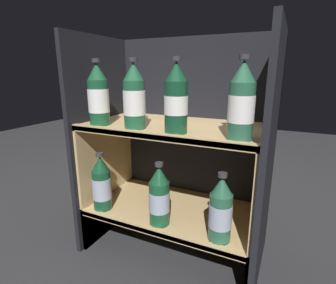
{
  "coord_description": "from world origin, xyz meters",
  "views": [
    {
      "loc": [
        0.41,
        -0.73,
        0.75
      ],
      "look_at": [
        0.0,
        0.13,
        0.5
      ],
      "focal_mm": 28.0,
      "sensor_mm": 36.0,
      "label": 1
    }
  ],
  "objects_px": {
    "bottle_upper_front_2": "(176,100)",
    "bottle_lower_front_0": "(102,184)",
    "bottle_lower_front_1": "(160,197)",
    "bottle_lower_front_2": "(221,211)",
    "bottle_upper_front_0": "(98,97)",
    "bottle_upper_front_1": "(134,98)",
    "bottle_upper_front_3": "(241,103)"
  },
  "relations": [
    {
      "from": "bottle_lower_front_1",
      "to": "bottle_lower_front_2",
      "type": "bearing_deg",
      "value": -0.0
    },
    {
      "from": "bottle_lower_front_0",
      "to": "bottle_lower_front_1",
      "type": "height_order",
      "value": "same"
    },
    {
      "from": "bottle_upper_front_2",
      "to": "bottle_lower_front_0",
      "type": "height_order",
      "value": "bottle_upper_front_2"
    },
    {
      "from": "bottle_upper_front_2",
      "to": "bottle_lower_front_0",
      "type": "bearing_deg",
      "value": -180.0
    },
    {
      "from": "bottle_upper_front_1",
      "to": "bottle_lower_front_1",
      "type": "relative_size",
      "value": 1.0
    },
    {
      "from": "bottle_upper_front_1",
      "to": "bottle_lower_front_2",
      "type": "height_order",
      "value": "bottle_upper_front_1"
    },
    {
      "from": "bottle_lower_front_0",
      "to": "bottle_lower_front_2",
      "type": "height_order",
      "value": "same"
    },
    {
      "from": "bottle_upper_front_2",
      "to": "bottle_upper_front_3",
      "type": "bearing_deg",
      "value": -0.0
    },
    {
      "from": "bottle_lower_front_1",
      "to": "bottle_lower_front_0",
      "type": "bearing_deg",
      "value": -180.0
    },
    {
      "from": "bottle_upper_front_3",
      "to": "bottle_lower_front_0",
      "type": "height_order",
      "value": "bottle_upper_front_3"
    },
    {
      "from": "bottle_lower_front_1",
      "to": "bottle_upper_front_1",
      "type": "bearing_deg",
      "value": -180.0
    },
    {
      "from": "bottle_lower_front_2",
      "to": "bottle_upper_front_1",
      "type": "bearing_deg",
      "value": 180.0
    },
    {
      "from": "bottle_upper_front_2",
      "to": "bottle_lower_front_1",
      "type": "bearing_deg",
      "value": 180.0
    },
    {
      "from": "bottle_lower_front_0",
      "to": "bottle_upper_front_3",
      "type": "bearing_deg",
      "value": 0.0
    },
    {
      "from": "bottle_upper_front_2",
      "to": "bottle_upper_front_1",
      "type": "bearing_deg",
      "value": -180.0
    },
    {
      "from": "bottle_upper_front_1",
      "to": "bottle_lower_front_0",
      "type": "height_order",
      "value": "bottle_upper_front_1"
    },
    {
      "from": "bottle_upper_front_0",
      "to": "bottle_upper_front_2",
      "type": "xyz_separation_m",
      "value": [
        0.32,
        0.0,
        0.0
      ]
    },
    {
      "from": "bottle_upper_front_0",
      "to": "bottle_lower_front_0",
      "type": "height_order",
      "value": "bottle_upper_front_0"
    },
    {
      "from": "bottle_upper_front_0",
      "to": "bottle_lower_front_1",
      "type": "distance_m",
      "value": 0.44
    },
    {
      "from": "bottle_upper_front_3",
      "to": "bottle_upper_front_1",
      "type": "bearing_deg",
      "value": 180.0
    },
    {
      "from": "bottle_upper_front_1",
      "to": "bottle_upper_front_2",
      "type": "distance_m",
      "value": 0.16
    },
    {
      "from": "bottle_upper_front_0",
      "to": "bottle_lower_front_2",
      "type": "relative_size",
      "value": 1.0
    },
    {
      "from": "bottle_upper_front_1",
      "to": "bottle_upper_front_0",
      "type": "bearing_deg",
      "value": 180.0
    },
    {
      "from": "bottle_upper_front_3",
      "to": "bottle_lower_front_1",
      "type": "relative_size",
      "value": 1.0
    },
    {
      "from": "bottle_lower_front_2",
      "to": "bottle_lower_front_1",
      "type": "bearing_deg",
      "value": 180.0
    },
    {
      "from": "bottle_upper_front_0",
      "to": "bottle_lower_front_1",
      "type": "xyz_separation_m",
      "value": [
        0.26,
        0.0,
        -0.36
      ]
    },
    {
      "from": "bottle_upper_front_0",
      "to": "bottle_lower_front_2",
      "type": "bearing_deg",
      "value": 0.0
    },
    {
      "from": "bottle_lower_front_1",
      "to": "bottle_upper_front_2",
      "type": "bearing_deg",
      "value": 0.0
    },
    {
      "from": "bottle_upper_front_1",
      "to": "bottle_upper_front_2",
      "type": "height_order",
      "value": "same"
    },
    {
      "from": "bottle_upper_front_0",
      "to": "bottle_lower_front_0",
      "type": "distance_m",
      "value": 0.36
    },
    {
      "from": "bottle_upper_front_1",
      "to": "bottle_upper_front_3",
      "type": "relative_size",
      "value": 1.0
    },
    {
      "from": "bottle_lower_front_1",
      "to": "bottle_lower_front_2",
      "type": "xyz_separation_m",
      "value": [
        0.23,
        -0.0,
        -0.0
      ]
    }
  ]
}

